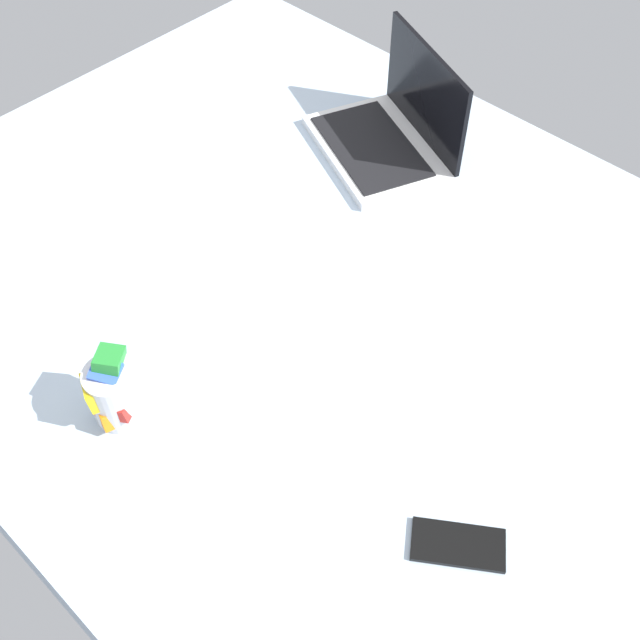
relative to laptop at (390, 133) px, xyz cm
name	(u,v)px	position (x,y,z in cm)	size (l,w,h in cm)	color
bed_mattress	(317,309)	(15.69, -40.15, -13.41)	(180.00, 140.00, 18.00)	silver
laptop	(390,133)	(0.00, 0.00, 0.00)	(39.43, 34.23, 23.00)	silver
snack_cup	(114,392)	(12.76, -84.95, 1.65)	(9.81, 10.32, 13.95)	silver
cell_phone	(458,545)	(68.39, -64.89, -4.01)	(6.80, 14.00, 0.80)	black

